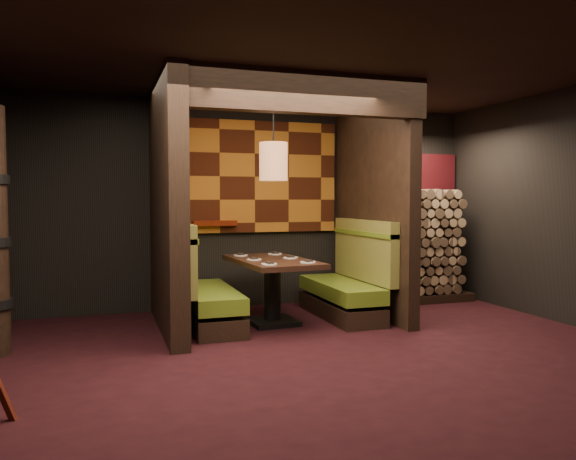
{
  "coord_description": "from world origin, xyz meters",
  "views": [
    {
      "loc": [
        -2.07,
        -4.89,
        1.52
      ],
      "look_at": [
        0.0,
        1.3,
        1.15
      ],
      "focal_mm": 35.0,
      "sensor_mm": 36.0,
      "label": 1
    }
  ],
  "objects_px": {
    "pendant_lamp": "(273,162)",
    "firewood_stack": "(412,246)",
    "booth_bench_right": "(348,285)",
    "dining_table": "(272,279)",
    "booth_bench_left": "(201,293)"
  },
  "relations": [
    {
      "from": "pendant_lamp",
      "to": "firewood_stack",
      "type": "distance_m",
      "value": 2.8
    },
    {
      "from": "booth_bench_right",
      "to": "pendant_lamp",
      "type": "bearing_deg",
      "value": -170.88
    },
    {
      "from": "dining_table",
      "to": "firewood_stack",
      "type": "bearing_deg",
      "value": 18.8
    },
    {
      "from": "firewood_stack",
      "to": "dining_table",
      "type": "bearing_deg",
      "value": -161.2
    },
    {
      "from": "booth_bench_right",
      "to": "firewood_stack",
      "type": "xyz_separation_m",
      "value": [
        1.35,
        0.7,
        0.42
      ]
    },
    {
      "from": "booth_bench_right",
      "to": "dining_table",
      "type": "bearing_deg",
      "value": -173.55
    },
    {
      "from": "booth_bench_left",
      "to": "booth_bench_right",
      "type": "bearing_deg",
      "value": 0.0
    },
    {
      "from": "booth_bench_right",
      "to": "pendant_lamp",
      "type": "xyz_separation_m",
      "value": [
        -1.05,
        -0.17,
        1.55
      ]
    },
    {
      "from": "booth_bench_left",
      "to": "pendant_lamp",
      "type": "distance_m",
      "value": 1.77
    },
    {
      "from": "booth_bench_left",
      "to": "dining_table",
      "type": "relative_size",
      "value": 1.03
    },
    {
      "from": "booth_bench_right",
      "to": "dining_table",
      "type": "height_order",
      "value": "booth_bench_right"
    },
    {
      "from": "pendant_lamp",
      "to": "firewood_stack",
      "type": "bearing_deg",
      "value": 19.86
    },
    {
      "from": "dining_table",
      "to": "firewood_stack",
      "type": "distance_m",
      "value": 2.56
    },
    {
      "from": "pendant_lamp",
      "to": "booth_bench_left",
      "type": "bearing_deg",
      "value": 168.62
    },
    {
      "from": "dining_table",
      "to": "pendant_lamp",
      "type": "distance_m",
      "value": 1.4
    }
  ]
}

